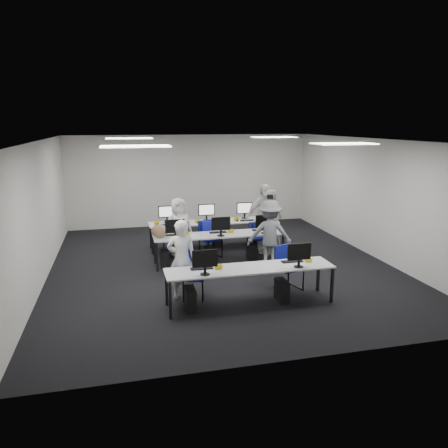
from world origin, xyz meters
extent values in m
plane|color=black|center=(0.00, 0.00, 0.00)|extent=(9.00, 9.00, 0.00)
plane|color=white|center=(0.00, 0.00, 3.00)|extent=(9.00, 9.00, 0.00)
cube|color=silver|center=(0.00, 4.50, 1.50)|extent=(8.00, 0.02, 3.00)
cube|color=silver|center=(0.00, -4.50, 1.50)|extent=(8.00, 0.02, 3.00)
cube|color=silver|center=(-4.00, 0.00, 1.50)|extent=(0.02, 9.00, 3.00)
cube|color=silver|center=(4.00, 0.00, 1.50)|extent=(0.02, 9.00, 3.00)
cube|color=white|center=(-2.00, -2.00, 2.98)|extent=(1.20, 0.60, 0.02)
cube|color=white|center=(2.00, -2.00, 2.98)|extent=(1.20, 0.60, 0.02)
cube|color=white|center=(-2.00, 2.00, 2.98)|extent=(1.20, 0.60, 0.02)
cube|color=white|center=(2.00, 2.00, 2.98)|extent=(1.20, 0.60, 0.02)
cube|color=silver|center=(0.00, -2.40, 0.71)|extent=(3.20, 0.70, 0.03)
cube|color=black|center=(-1.55, -2.70, 0.35)|extent=(0.05, 0.05, 0.70)
cube|color=black|center=(-1.55, -2.10, 0.35)|extent=(0.05, 0.05, 0.70)
cube|color=black|center=(1.55, -2.70, 0.35)|extent=(0.05, 0.05, 0.70)
cube|color=black|center=(1.55, -2.10, 0.35)|extent=(0.05, 0.05, 0.70)
cube|color=silver|center=(0.00, 0.20, 0.71)|extent=(3.20, 0.70, 0.03)
cube|color=black|center=(-1.55, -0.10, 0.35)|extent=(0.05, 0.05, 0.70)
cube|color=black|center=(-1.55, 0.50, 0.35)|extent=(0.05, 0.05, 0.70)
cube|color=black|center=(1.55, -0.10, 0.35)|extent=(0.05, 0.05, 0.70)
cube|color=black|center=(1.55, 0.50, 0.35)|extent=(0.05, 0.05, 0.70)
cube|color=silver|center=(0.00, 1.60, 0.71)|extent=(3.20, 0.70, 0.03)
cube|color=black|center=(-1.55, 1.30, 0.35)|extent=(0.05, 0.05, 0.70)
cube|color=black|center=(-1.55, 1.90, 0.35)|extent=(0.05, 0.05, 0.70)
cube|color=black|center=(1.55, 1.30, 0.35)|extent=(0.05, 0.05, 0.70)
cube|color=black|center=(1.55, 1.90, 0.35)|extent=(0.05, 0.05, 0.70)
cube|color=#0B2B97|center=(-0.90, -2.58, 1.03)|extent=(0.46, 0.04, 0.32)
cube|color=black|center=(-0.90, -2.26, 0.74)|extent=(0.42, 0.14, 0.02)
ellipsoid|color=black|center=(-0.60, -2.26, 0.75)|extent=(0.07, 0.10, 0.04)
cube|color=black|center=(-1.15, -2.40, 0.21)|extent=(0.18, 0.40, 0.42)
cube|color=white|center=(0.90, -2.58, 1.03)|extent=(0.46, 0.04, 0.32)
cube|color=black|center=(0.90, -2.26, 0.74)|extent=(0.42, 0.14, 0.02)
ellipsoid|color=black|center=(1.20, -2.26, 0.75)|extent=(0.07, 0.10, 0.04)
cube|color=black|center=(0.65, -2.40, 0.21)|extent=(0.18, 0.40, 0.42)
cube|color=white|center=(-1.10, 0.02, 1.03)|extent=(0.46, 0.04, 0.32)
cube|color=black|center=(-1.10, 0.34, 0.74)|extent=(0.42, 0.14, 0.02)
ellipsoid|color=black|center=(-0.80, 0.34, 0.75)|extent=(0.07, 0.10, 0.04)
cube|color=black|center=(-1.35, 0.20, 0.21)|extent=(0.18, 0.40, 0.42)
cube|color=white|center=(0.00, 0.02, 1.03)|extent=(0.46, 0.04, 0.32)
cube|color=black|center=(0.00, 0.34, 0.74)|extent=(0.42, 0.14, 0.02)
ellipsoid|color=black|center=(0.30, 0.34, 0.75)|extent=(0.07, 0.10, 0.04)
cube|color=black|center=(-0.25, 0.20, 0.21)|extent=(0.18, 0.40, 0.42)
cube|color=white|center=(1.10, 0.02, 1.03)|extent=(0.46, 0.04, 0.32)
cube|color=black|center=(1.10, 0.34, 0.74)|extent=(0.42, 0.14, 0.02)
ellipsoid|color=black|center=(1.40, 0.34, 0.75)|extent=(0.07, 0.10, 0.04)
cube|color=black|center=(0.85, 0.20, 0.21)|extent=(0.18, 0.40, 0.42)
cube|color=white|center=(-1.10, 1.78, 1.03)|extent=(0.46, 0.04, 0.32)
cube|color=black|center=(-1.10, 1.46, 0.74)|extent=(0.42, 0.14, 0.02)
ellipsoid|color=black|center=(-1.40, 1.46, 0.75)|extent=(0.07, 0.10, 0.04)
cube|color=black|center=(-0.85, 1.60, 0.21)|extent=(0.18, 0.40, 0.42)
cube|color=white|center=(0.00, 1.78, 1.03)|extent=(0.46, 0.04, 0.32)
cube|color=black|center=(0.00, 1.46, 0.74)|extent=(0.42, 0.14, 0.02)
ellipsoid|color=black|center=(-0.30, 1.46, 0.75)|extent=(0.07, 0.10, 0.04)
cube|color=black|center=(0.25, 1.60, 0.21)|extent=(0.18, 0.40, 0.42)
cube|color=white|center=(1.10, 1.78, 1.03)|extent=(0.46, 0.04, 0.32)
cube|color=black|center=(1.10, 1.46, 0.74)|extent=(0.42, 0.14, 0.02)
ellipsoid|color=black|center=(0.80, 1.46, 0.75)|extent=(0.07, 0.10, 0.04)
cube|color=black|center=(1.35, 1.60, 0.21)|extent=(0.18, 0.40, 0.42)
cube|color=navy|center=(-0.98, -1.86, 0.43)|extent=(0.50, 0.49, 0.06)
cube|color=navy|center=(-0.93, -1.68, 0.67)|extent=(0.39, 0.15, 0.34)
cube|color=navy|center=(1.00, -1.87, 0.47)|extent=(0.56, 0.55, 0.06)
cube|color=navy|center=(0.94, -1.68, 0.73)|extent=(0.42, 0.18, 0.37)
cube|color=navy|center=(-1.03, 0.69, 0.44)|extent=(0.42, 0.40, 0.06)
cube|color=navy|center=(-1.03, 0.88, 0.69)|extent=(0.40, 0.05, 0.34)
cube|color=navy|center=(-0.12, 0.71, 0.48)|extent=(0.59, 0.57, 0.06)
cube|color=navy|center=(-0.20, 0.90, 0.75)|extent=(0.42, 0.21, 0.37)
cube|color=navy|center=(1.16, 0.71, 0.42)|extent=(0.40, 0.38, 0.05)
cube|color=navy|center=(1.16, 0.89, 0.65)|extent=(0.38, 0.05, 0.33)
cube|color=navy|center=(-1.10, 1.01, 0.46)|extent=(0.50, 0.49, 0.06)
cube|color=navy|center=(-1.13, 0.82, 0.72)|extent=(0.42, 0.12, 0.36)
cube|color=navy|center=(-0.11, 0.95, 0.48)|extent=(0.47, 0.45, 0.06)
cube|color=navy|center=(-0.10, 0.74, 0.75)|extent=(0.44, 0.06, 0.38)
cube|color=navy|center=(1.23, 1.07, 0.42)|extent=(0.42, 0.40, 0.05)
cube|color=navy|center=(1.24, 0.89, 0.65)|extent=(0.38, 0.07, 0.33)
ellipsoid|color=#8C6948|center=(-1.45, 0.18, 0.89)|extent=(0.45, 0.35, 0.32)
imported|color=white|center=(-1.21, -1.86, 0.80)|extent=(0.68, 0.56, 1.60)
imported|color=white|center=(1.42, 0.69, 0.85)|extent=(0.95, 0.82, 1.70)
imported|color=white|center=(-0.87, 1.08, 0.75)|extent=(0.83, 0.65, 1.50)
imported|color=white|center=(1.42, 1.02, 0.90)|extent=(1.10, 0.57, 1.80)
imported|color=slate|center=(1.09, -0.40, 0.81)|extent=(1.18, 0.87, 1.63)
cube|color=black|center=(1.14, -0.23, 1.68)|extent=(0.18, 0.21, 0.10)
camera|label=1|loc=(-2.30, -9.86, 3.39)|focal=35.00mm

